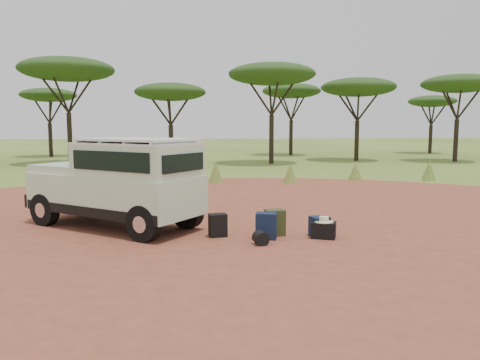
{
  "coord_description": "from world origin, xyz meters",
  "views": [
    {
      "loc": [
        -1.3,
        -10.0,
        2.34
      ],
      "look_at": [
        0.08,
        1.26,
        1.0
      ],
      "focal_mm": 35.0,
      "sensor_mm": 36.0,
      "label": 1
    }
  ],
  "objects": [
    {
      "name": "grass_fringe",
      "position": [
        0.12,
        8.67,
        0.4
      ],
      "size": [
        36.6,
        1.6,
        0.9
      ],
      "color": "#476724",
      "rests_on": "ground"
    },
    {
      "name": "ground",
      "position": [
        0.0,
        0.0,
        0.0
      ],
      "size": [
        140.0,
        140.0,
        0.0
      ],
      "primitive_type": "plane",
      "color": "#476724",
      "rests_on": "ground"
    },
    {
      "name": "backpack_black",
      "position": [
        -0.59,
        -0.4,
        0.24
      ],
      "size": [
        0.4,
        0.32,
        0.49
      ],
      "primitive_type": "cube",
      "rotation": [
        0.0,
        0.0,
        0.17
      ],
      "color": "black",
      "rests_on": "ground"
    },
    {
      "name": "safari_vehicle",
      "position": [
        -2.76,
        0.77,
        0.99
      ],
      "size": [
        4.3,
        3.84,
        2.04
      ],
      "rotation": [
        0.0,
        0.0,
        -0.66
      ],
      "color": "beige",
      "rests_on": "ground"
    },
    {
      "name": "stuff_sack",
      "position": [
        0.19,
        -1.18,
        0.14
      ],
      "size": [
        0.32,
        0.32,
        0.27
      ],
      "primitive_type": "cylinder",
      "rotation": [
        1.57,
        0.0,
        0.17
      ],
      "color": "black",
      "rests_on": "ground"
    },
    {
      "name": "duffel_navy",
      "position": [
        1.53,
        -0.62,
        0.21
      ],
      "size": [
        0.44,
        0.37,
        0.43
      ],
      "primitive_type": "cube",
      "rotation": [
        0.0,
        0.0,
        0.23
      ],
      "color": "#131D3C",
      "rests_on": "ground"
    },
    {
      "name": "safari_hat",
      "position": [
        1.57,
        -0.8,
        0.39
      ],
      "size": [
        0.39,
        0.39,
        0.11
      ],
      "color": "beige",
      "rests_on": "hard_case"
    },
    {
      "name": "walking_staff",
      "position": [
        -2.48,
        1.56,
        0.77
      ],
      "size": [
        0.51,
        0.41,
        1.53
      ],
      "primitive_type": "cylinder",
      "rotation": [
        0.37,
        0.0,
        0.91
      ],
      "color": "brown",
      "rests_on": "ground"
    },
    {
      "name": "backpack_navy",
      "position": [
        0.38,
        -0.72,
        0.27
      ],
      "size": [
        0.48,
        0.4,
        0.55
      ],
      "primitive_type": "cube",
      "rotation": [
        0.0,
        0.0,
        -0.27
      ],
      "color": "#131D3C",
      "rests_on": "ground"
    },
    {
      "name": "backpack_olive",
      "position": [
        0.61,
        -0.44,
        0.28
      ],
      "size": [
        0.43,
        0.33,
        0.56
      ],
      "primitive_type": "cube",
      "rotation": [
        0.0,
        0.0,
        0.11
      ],
      "color": "#36411E",
      "rests_on": "ground"
    },
    {
      "name": "acacia_treeline",
      "position": [
        0.75,
        19.81,
        4.87
      ],
      "size": [
        46.7,
        13.2,
        6.26
      ],
      "color": "black",
      "rests_on": "ground"
    },
    {
      "name": "dirt_clearing",
      "position": [
        0.0,
        0.0,
        0.0
      ],
      "size": [
        23.0,
        23.0,
        0.01
      ],
      "primitive_type": "cylinder",
      "color": "#984A31",
      "rests_on": "ground"
    },
    {
      "name": "hard_case",
      "position": [
        1.57,
        -0.8,
        0.17
      ],
      "size": [
        0.58,
        0.51,
        0.34
      ],
      "primitive_type": "cube",
      "rotation": [
        0.0,
        0.0,
        -0.4
      ],
      "color": "black",
      "rests_on": "ground"
    }
  ]
}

